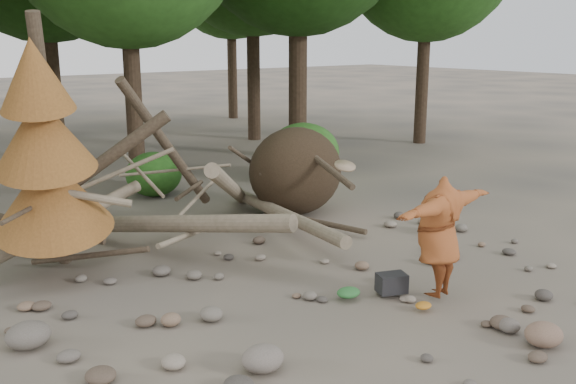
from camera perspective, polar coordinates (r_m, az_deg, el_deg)
ground at (r=9.95m, az=4.23°, el=-9.70°), size 120.00×120.00×0.00m
deadfall_pile at (r=14.02m, az=-1.03°, el=1.37°), size 8.55×5.24×3.30m
dead_conifer at (r=10.75m, az=-20.74°, el=2.99°), size 2.06×2.16×4.35m
bush_mid at (r=16.49m, az=-11.85°, el=1.56°), size 1.40×1.40×1.12m
bush_right at (r=17.98m, az=1.39°, el=3.63°), size 2.00×2.00×1.60m
frisbee_thrower at (r=9.92m, az=13.28°, el=-3.86°), size 3.08×0.87×2.26m
backpack at (r=10.22m, az=9.19°, el=-8.30°), size 0.52×0.44×0.30m
cloth_green at (r=10.00m, az=5.39°, el=-9.15°), size 0.38×0.32×0.14m
cloth_orange at (r=9.78m, az=11.93°, el=-10.11°), size 0.26×0.21×0.10m
boulder_front_left at (r=8.00m, az=-2.26°, el=-14.56°), size 0.53×0.48×0.32m
boulder_front_right at (r=9.20m, az=21.78°, el=-11.67°), size 0.52×0.47×0.31m
boulder_mid_right at (r=13.49m, az=13.09°, el=-2.95°), size 0.54×0.48×0.32m
boulder_mid_left at (r=9.15m, az=-22.09°, el=-11.70°), size 0.58×0.52×0.35m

